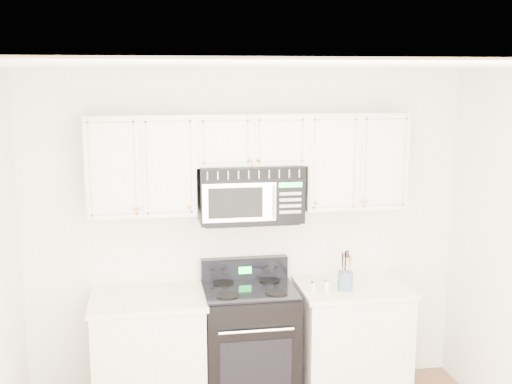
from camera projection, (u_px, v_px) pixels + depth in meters
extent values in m
cube|color=white|center=(299.00, 66.00, 3.24)|extent=(3.50, 3.50, 0.01)
cube|color=white|center=(247.00, 233.00, 5.17)|extent=(3.50, 0.01, 2.60)
cube|color=silver|center=(150.00, 356.00, 4.89)|extent=(0.82, 0.63, 0.88)
cube|color=beige|center=(148.00, 299.00, 4.80)|extent=(0.86, 0.65, 0.04)
cube|color=silver|center=(351.00, 342.00, 5.15)|extent=(0.82, 0.63, 0.88)
cube|color=beige|center=(353.00, 287.00, 5.07)|extent=(0.86, 0.65, 0.04)
cube|color=black|center=(249.00, 346.00, 5.02)|extent=(0.70, 0.60, 0.92)
cube|color=black|center=(256.00, 364.00, 4.73)|extent=(0.54, 0.01, 0.37)
cylinder|color=silver|center=(256.00, 331.00, 4.66)|extent=(0.55, 0.02, 0.02)
cube|color=black|center=(249.00, 289.00, 4.94)|extent=(0.70, 0.60, 0.02)
cube|color=black|center=(244.00, 269.00, 5.18)|extent=(0.70, 0.08, 0.18)
cube|color=#08F438|center=(245.00, 270.00, 5.13)|extent=(0.10, 0.00, 0.06)
cube|color=silver|center=(141.00, 165.00, 4.77)|extent=(0.80, 0.33, 0.75)
cube|color=silver|center=(353.00, 160.00, 5.03)|extent=(0.80, 0.33, 0.75)
cube|color=silver|center=(250.00, 139.00, 4.87)|extent=(0.84, 0.33, 0.39)
sphere|color=gold|center=(139.00, 209.00, 4.63)|extent=(0.03, 0.03, 0.03)
sphere|color=gold|center=(189.00, 207.00, 4.69)|extent=(0.03, 0.03, 0.03)
sphere|color=gold|center=(316.00, 203.00, 4.85)|extent=(0.03, 0.03, 0.03)
sphere|color=gold|center=(362.00, 201.00, 4.91)|extent=(0.03, 0.03, 0.03)
sphere|color=gold|center=(250.00, 160.00, 4.70)|extent=(0.03, 0.03, 0.03)
sphere|color=gold|center=(258.00, 160.00, 4.71)|extent=(0.03, 0.03, 0.03)
cylinder|color=#AC241D|center=(252.00, 167.00, 4.72)|extent=(0.01, 0.00, 0.11)
sphere|color=gold|center=(252.00, 175.00, 4.73)|extent=(0.04, 0.04, 0.04)
cube|color=black|center=(250.00, 193.00, 4.91)|extent=(0.78, 0.39, 0.43)
cube|color=#ADA9A1|center=(254.00, 174.00, 4.70)|extent=(0.76, 0.01, 0.08)
cube|color=silver|center=(240.00, 203.00, 4.71)|extent=(0.55, 0.01, 0.29)
cube|color=black|center=(236.00, 203.00, 4.70)|extent=(0.40, 0.01, 0.23)
cube|color=black|center=(290.00, 201.00, 4.77)|extent=(0.21, 0.01, 0.29)
cube|color=#08F438|center=(291.00, 185.00, 4.74)|extent=(0.17, 0.00, 0.04)
cylinder|color=silver|center=(275.00, 202.00, 4.71)|extent=(0.02, 0.02, 0.25)
cylinder|color=slate|center=(345.00, 281.00, 4.93)|extent=(0.12, 0.12, 0.14)
cylinder|color=tan|center=(350.00, 272.00, 4.93)|extent=(0.01, 0.01, 0.25)
cylinder|color=black|center=(342.00, 270.00, 4.94)|extent=(0.01, 0.01, 0.27)
cylinder|color=tan|center=(345.00, 271.00, 4.89)|extent=(0.01, 0.01, 0.29)
cylinder|color=black|center=(349.00, 272.00, 4.93)|extent=(0.01, 0.01, 0.25)
cylinder|color=tan|center=(342.00, 270.00, 4.94)|extent=(0.01, 0.01, 0.27)
cylinder|color=black|center=(345.00, 271.00, 4.89)|extent=(0.01, 0.01, 0.29)
cylinder|color=tan|center=(349.00, 272.00, 4.93)|extent=(0.01, 0.01, 0.25)
cylinder|color=silver|center=(313.00, 287.00, 4.89)|extent=(0.04, 0.04, 0.07)
cylinder|color=silver|center=(314.00, 282.00, 4.89)|extent=(0.04, 0.04, 0.01)
cylinder|color=silver|center=(327.00, 287.00, 4.87)|extent=(0.04, 0.04, 0.09)
cylinder|color=silver|center=(327.00, 280.00, 4.86)|extent=(0.05, 0.05, 0.02)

